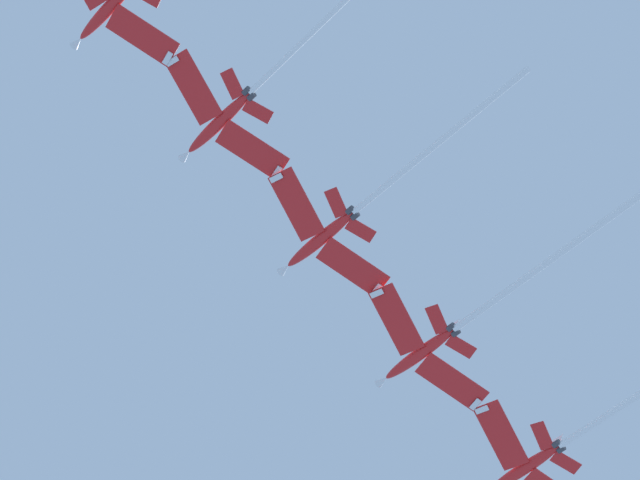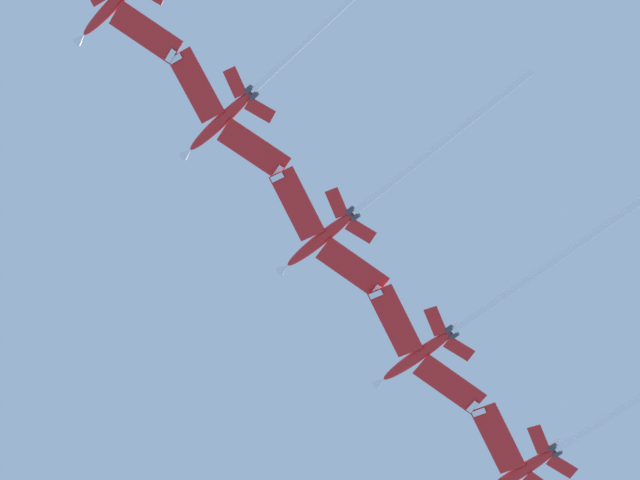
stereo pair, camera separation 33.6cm
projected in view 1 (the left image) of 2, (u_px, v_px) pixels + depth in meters
name	position (u px, v px, depth m)	size (l,w,h in m)	color
jet_inner_left	(250.00, 93.00, 173.20)	(20.04, 43.11, 19.88)	red
jet_centre	(353.00, 212.00, 174.35)	(19.99, 38.75, 17.75)	red
jet_inner_right	(469.00, 318.00, 173.91)	(19.98, 44.32, 20.85)	red
jet_far_right	(573.00, 437.00, 175.99)	(19.98, 43.72, 19.30)	red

